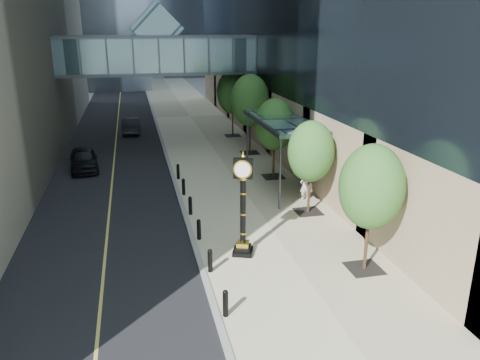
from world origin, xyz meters
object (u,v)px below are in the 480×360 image
street_clock (243,212)px  car_near (84,159)px  car_far (131,125)px  pedestrian (305,186)px

street_clock → car_near: street_clock is taller
car_near → car_far: bearing=67.3°
car_near → car_far: (3.42, 11.81, -0.03)m
pedestrian → car_near: 16.11m
street_clock → car_far: 27.52m
street_clock → car_far: street_clock is taller
street_clock → pedestrian: 7.84m
street_clock → car_far: bearing=120.1°
car_far → pedestrian: bearing=116.9°
car_near → car_far: size_ratio=1.01×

